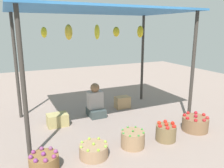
{
  "coord_description": "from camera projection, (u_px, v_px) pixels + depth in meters",
  "views": [
    {
      "loc": [
        -1.84,
        -4.44,
        2.01
      ],
      "look_at": [
        0.0,
        -0.53,
        0.95
      ],
      "focal_mm": 36.78,
      "sensor_mm": 36.0,
      "label": 1
    }
  ],
  "objects": [
    {
      "name": "basket_purple_onions",
      "position": [
        44.0,
        162.0,
        3.31
      ],
      "size": [
        0.43,
        0.43,
        0.29
      ],
      "color": "brown",
      "rests_on": "ground"
    },
    {
      "name": "vendor_person",
      "position": [
        96.0,
        103.0,
        5.33
      ],
      "size": [
        0.36,
        0.44,
        0.78
      ],
      "color": "#374140",
      "rests_on": "ground"
    },
    {
      "name": "wooden_crate_stacked_rear",
      "position": [
        122.0,
        102.0,
        5.9
      ],
      "size": [
        0.37,
        0.24,
        0.3
      ],
      "primitive_type": "cube",
      "color": "tan",
      "rests_on": "ground"
    },
    {
      "name": "basket_red_apples",
      "position": [
        195.0,
        123.0,
        4.6
      ],
      "size": [
        0.51,
        0.51,
        0.34
      ],
      "color": "brown",
      "rests_on": "ground"
    },
    {
      "name": "market_stall_structure",
      "position": [
        101.0,
        19.0,
        4.64
      ],
      "size": [
        3.56,
        2.21,
        2.37
      ],
      "color": "#38332D",
      "rests_on": "ground"
    },
    {
      "name": "basket_limes",
      "position": [
        94.0,
        151.0,
        3.66
      ],
      "size": [
        0.46,
        0.46,
        0.25
      ],
      "color": "#9B795A",
      "rests_on": "ground"
    },
    {
      "name": "wooden_crate_near_vendor",
      "position": [
        58.0,
        120.0,
        4.82
      ],
      "size": [
        0.42,
        0.29,
        0.26
      ],
      "primitive_type": "cube",
      "color": "tan",
      "rests_on": "ground"
    },
    {
      "name": "basket_green_chilies",
      "position": [
        133.0,
        139.0,
        3.96
      ],
      "size": [
        0.41,
        0.41,
        0.31
      ],
      "color": "#977553",
      "rests_on": "ground"
    },
    {
      "name": "basket_red_tomatoes",
      "position": [
        166.0,
        132.0,
        4.19
      ],
      "size": [
        0.37,
        0.37,
        0.35
      ],
      "color": "brown",
      "rests_on": "ground"
    },
    {
      "name": "ground_plane",
      "position": [
        102.0,
        120.0,
        5.14
      ],
      "size": [
        14.0,
        14.0,
        0.0
      ],
      "primitive_type": "plane",
      "color": "gray"
    }
  ]
}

